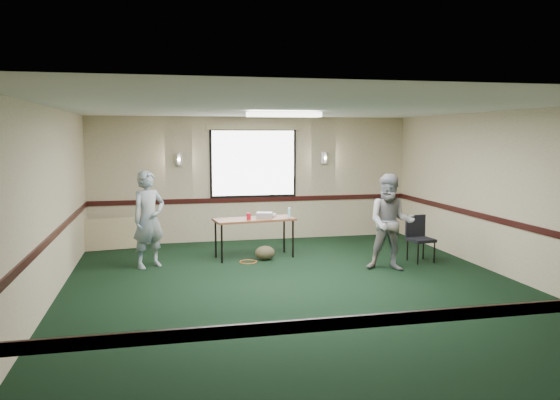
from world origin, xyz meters
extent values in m
plane|color=black|center=(0.00, 0.00, 0.00)|extent=(8.00, 8.00, 0.00)
plane|color=tan|center=(0.00, 4.00, 1.35)|extent=(7.00, 0.00, 7.00)
plane|color=tan|center=(0.00, -4.00, 1.35)|extent=(7.00, 0.00, 7.00)
plane|color=tan|center=(-3.50, 0.00, 1.35)|extent=(0.00, 8.00, 8.00)
plane|color=tan|center=(3.50, 0.00, 1.35)|extent=(0.00, 8.00, 8.00)
plane|color=silver|center=(0.00, 0.00, 2.70)|extent=(8.00, 8.00, 0.00)
cube|color=black|center=(0.00, 3.98, 0.90)|extent=(7.00, 0.03, 0.10)
cube|color=black|center=(0.00, -3.98, 0.90)|extent=(7.00, 0.03, 0.10)
cube|color=black|center=(-3.48, 0.00, 0.90)|extent=(0.03, 8.00, 0.10)
cube|color=black|center=(3.48, 0.00, 0.90)|extent=(0.03, 8.00, 0.10)
cube|color=black|center=(0.00, 3.98, 1.70)|extent=(1.90, 0.01, 1.50)
cube|color=white|center=(0.00, 3.97, 1.70)|extent=(1.80, 0.02, 1.40)
cube|color=#C1B788|center=(0.00, 3.97, 2.47)|extent=(2.05, 0.08, 0.10)
cylinder|color=silver|center=(-1.60, 3.94, 1.80)|extent=(0.16, 0.16, 0.25)
cylinder|color=silver|center=(1.60, 3.94, 1.80)|extent=(0.16, 0.16, 0.25)
cube|color=white|center=(0.00, 1.00, 2.64)|extent=(1.20, 0.32, 0.08)
cube|color=#5A2819|center=(-0.29, 2.25, 0.73)|extent=(1.56, 0.79, 0.04)
cylinder|color=black|center=(-0.94, 1.92, 0.35)|extent=(0.04, 0.04, 0.71)
cylinder|color=black|center=(0.43, 2.10, 0.35)|extent=(0.04, 0.04, 0.71)
cylinder|color=black|center=(-1.00, 2.39, 0.35)|extent=(0.04, 0.04, 0.71)
cylinder|color=black|center=(0.36, 2.57, 0.35)|extent=(0.04, 0.04, 0.71)
cube|color=#97979F|center=(-0.08, 2.30, 0.80)|extent=(0.36, 0.32, 0.10)
cube|color=silver|center=(0.08, 2.48, 0.77)|extent=(0.22, 0.19, 0.04)
cylinder|color=red|center=(-0.41, 2.12, 0.81)|extent=(0.08, 0.08, 0.12)
cylinder|color=#92D8EF|center=(0.38, 2.19, 0.84)|extent=(0.06, 0.06, 0.19)
ellipsoid|color=#443A26|center=(-0.13, 2.00, 0.13)|extent=(0.39, 0.31, 0.26)
torus|color=#E05B1C|center=(-0.46, 1.88, 0.01)|extent=(0.38, 0.38, 0.02)
cube|color=tan|center=(-3.00, 3.60, 0.32)|extent=(1.25, 0.37, 0.63)
cube|color=black|center=(2.62, 1.24, 0.41)|extent=(0.45, 0.45, 0.05)
cube|color=black|center=(2.60, 1.44, 0.63)|extent=(0.41, 0.09, 0.41)
cylinder|color=black|center=(2.47, 1.05, 0.19)|extent=(0.03, 0.03, 0.38)
cylinder|color=black|center=(2.82, 1.09, 0.19)|extent=(0.03, 0.03, 0.38)
cylinder|color=black|center=(2.43, 1.39, 0.19)|extent=(0.03, 0.03, 0.38)
cylinder|color=black|center=(2.77, 1.43, 0.19)|extent=(0.03, 0.03, 0.38)
imported|color=#3F668B|center=(-2.21, 1.90, 0.85)|extent=(0.74, 0.67, 1.70)
imported|color=#7393B3|center=(1.82, 0.79, 0.83)|extent=(0.98, 0.89, 1.65)
camera|label=1|loc=(-2.01, -7.75, 2.30)|focal=35.00mm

